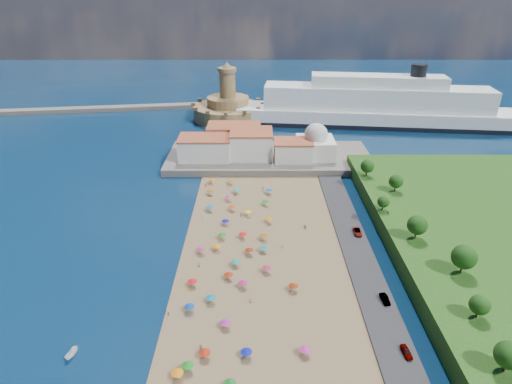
{
  "coord_description": "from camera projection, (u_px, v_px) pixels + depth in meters",
  "views": [
    {
      "loc": [
        3.81,
        -105.24,
        72.15
      ],
      "look_at": [
        4.0,
        25.0,
        8.0
      ],
      "focal_mm": 30.0,
      "sensor_mm": 36.0,
      "label": 1
    }
  ],
  "objects": [
    {
      "name": "domed_building",
      "position": [
        315.0,
        143.0,
        186.05
      ],
      "size": [
        16.0,
        16.0,
        15.0
      ],
      "color": "silver",
      "rests_on": "terrace"
    },
    {
      "name": "fortress",
      "position": [
        228.0,
        108.0,
        247.12
      ],
      "size": [
        40.0,
        40.0,
        32.4
      ],
      "color": "tan",
      "rests_on": "ground"
    },
    {
      "name": "hillside_trees",
      "position": [
        432.0,
        241.0,
        113.79
      ],
      "size": [
        15.94,
        107.17,
        7.99
      ],
      "color": "#382314",
      "rests_on": "hillside"
    },
    {
      "name": "terrace",
      "position": [
        269.0,
        158.0,
        191.12
      ],
      "size": [
        90.0,
        36.0,
        3.0
      ],
      "primitive_type": "cube",
      "color": "#59544C",
      "rests_on": "ground"
    },
    {
      "name": "waterfront_buildings",
      "position": [
        240.0,
        144.0,
        188.86
      ],
      "size": [
        57.0,
        29.0,
        11.0
      ],
      "color": "silver",
      "rests_on": "terrace"
    },
    {
      "name": "beach_parasols",
      "position": [
        233.0,
        270.0,
        115.46
      ],
      "size": [
        30.39,
        117.42,
        2.2
      ],
      "color": "gray",
      "rests_on": "beach"
    },
    {
      "name": "beachgoers",
      "position": [
        235.0,
        251.0,
        125.67
      ],
      "size": [
        39.41,
        103.9,
        1.88
      ],
      "color": "tan",
      "rests_on": "beach"
    },
    {
      "name": "ground",
      "position": [
        243.0,
        254.0,
        126.28
      ],
      "size": [
        700.0,
        700.0,
        0.0
      ],
      "primitive_type": "plane",
      "color": "#071938",
      "rests_on": "ground"
    },
    {
      "name": "cruise_ship",
      "position": [
        375.0,
        107.0,
        235.77
      ],
      "size": [
        154.7,
        40.11,
        33.46
      ],
      "color": "black",
      "rests_on": "ground"
    },
    {
      "name": "breakwater",
      "position": [
        71.0,
        110.0,
        262.82
      ],
      "size": [
        199.03,
        34.77,
        2.6
      ],
      "primitive_type": "cube",
      "rotation": [
        0.0,
        0.0,
        0.14
      ],
      "color": "#59544C",
      "rests_on": "ground"
    },
    {
      "name": "parked_cars",
      "position": [
        374.0,
        272.0,
        116.02
      ],
      "size": [
        2.58,
        53.36,
        1.41
      ],
      "color": "gray",
      "rests_on": "promenade"
    },
    {
      "name": "jetty",
      "position": [
        225.0,
        133.0,
        222.62
      ],
      "size": [
        18.0,
        70.0,
        2.4
      ],
      "primitive_type": "cube",
      "color": "#59544C",
      "rests_on": "ground"
    }
  ]
}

